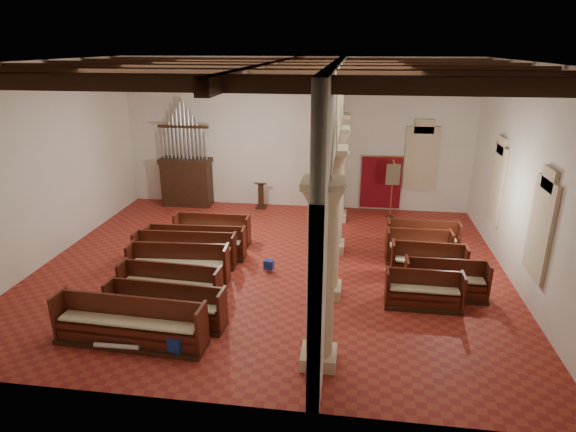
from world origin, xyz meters
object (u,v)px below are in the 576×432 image
Objects in this scene: lectern at (261,197)px; nave_pew_0 at (130,330)px; aisle_pew_0 at (423,295)px; pipe_organ at (186,173)px; processional_banner at (391,198)px.

lectern is 0.33× the size of nave_pew_0.
aisle_pew_0 is (6.77, 2.57, -0.04)m from nave_pew_0.
nave_pew_0 is at bearing -97.69° from lectern.
pipe_organ is 3.26m from lectern.
processional_banner reaches higher than lectern.
processional_banner is 6.90m from aisle_pew_0.
pipe_organ is 1.90× the size of processional_banner.
lectern reaches higher than aisle_pew_0.
pipe_organ is 2.24× the size of aisle_pew_0.
nave_pew_0 is 7.24m from aisle_pew_0.
processional_banner reaches higher than aisle_pew_0.
pipe_organ reaches higher than aisle_pew_0.
pipe_organ is at bearing 104.16° from nave_pew_0.
pipe_organ reaches higher than nave_pew_0.
lectern is 0.59× the size of aisle_pew_0.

